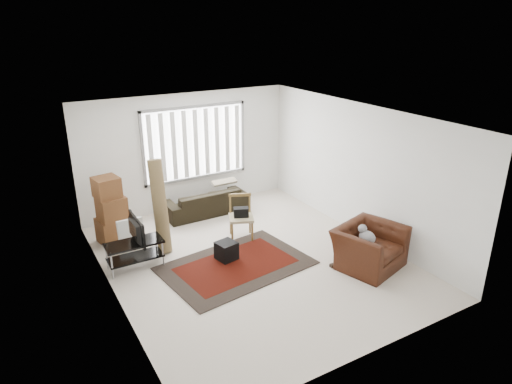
% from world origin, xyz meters
% --- Properties ---
extents(room, '(6.00, 6.02, 2.71)m').
position_xyz_m(room, '(0.03, 0.51, 1.76)').
color(room, beige).
rests_on(room, ground).
extents(persian_rug, '(2.78, 2.04, 0.02)m').
position_xyz_m(persian_rug, '(-0.36, -0.05, 0.01)').
color(persian_rug, black).
rests_on(persian_rug, ground).
extents(tv_stand, '(1.01, 0.46, 0.51)m').
position_xyz_m(tv_stand, '(-1.95, 0.83, 0.37)').
color(tv_stand, black).
rests_on(tv_stand, ground).
extents(tv, '(0.11, 0.82, 0.47)m').
position_xyz_m(tv, '(-1.95, 0.83, 0.74)').
color(tv, black).
rests_on(tv, tv_stand).
extents(subwoofer, '(0.40, 0.40, 0.34)m').
position_xyz_m(subwoofer, '(-0.41, 0.25, 0.19)').
color(subwoofer, black).
rests_on(subwoofer, persian_rug).
extents(moving_boxes, '(0.63, 0.59, 1.36)m').
position_xyz_m(moving_boxes, '(-2.03, 2.07, 0.63)').
color(moving_boxes, brown).
rests_on(moving_boxes, ground).
extents(white_flatpack, '(0.50, 0.15, 0.63)m').
position_xyz_m(white_flatpack, '(-1.81, 1.55, 0.32)').
color(white_flatpack, silver).
rests_on(white_flatpack, ground).
extents(rolled_rug, '(0.30, 0.58, 1.81)m').
position_xyz_m(rolled_rug, '(-1.29, 1.26, 0.90)').
color(rolled_rug, brown).
rests_on(rolled_rug, ground).
extents(sofa, '(1.93, 0.85, 0.74)m').
position_xyz_m(sofa, '(0.18, 2.45, 0.37)').
color(sofa, black).
rests_on(sofa, ground).
extents(side_chair, '(0.63, 0.63, 0.89)m').
position_xyz_m(side_chair, '(0.28, 0.93, 0.49)').
color(side_chair, '#9B8B65').
rests_on(side_chair, ground).
extents(armchair, '(1.40, 1.30, 0.86)m').
position_xyz_m(armchair, '(1.71, -1.25, 0.43)').
color(armchair, '#39180B').
rests_on(armchair, ground).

